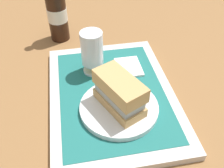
{
  "coord_description": "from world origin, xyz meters",
  "views": [
    {
      "loc": [
        -0.47,
        0.09,
        0.49
      ],
      "look_at": [
        0.0,
        0.0,
        0.05
      ],
      "focal_mm": 41.21,
      "sensor_mm": 36.0,
      "label": 1
    }
  ],
  "objects_px": {
    "beer_glass": "(92,51)",
    "beer_bottle": "(57,10)",
    "sandwich": "(119,92)",
    "plate": "(119,108)"
  },
  "relations": [
    {
      "from": "beer_glass",
      "to": "sandwich",
      "type": "bearing_deg",
      "value": -165.25
    },
    {
      "from": "sandwich",
      "to": "beer_bottle",
      "type": "relative_size",
      "value": 0.54
    },
    {
      "from": "plate",
      "to": "beer_glass",
      "type": "bearing_deg",
      "value": 14.97
    },
    {
      "from": "plate",
      "to": "beer_bottle",
      "type": "height_order",
      "value": "beer_bottle"
    },
    {
      "from": "beer_bottle",
      "to": "sandwich",
      "type": "bearing_deg",
      "value": -161.55
    },
    {
      "from": "sandwich",
      "to": "beer_glass",
      "type": "xyz_separation_m",
      "value": [
        0.16,
        0.04,
        0.01
      ]
    },
    {
      "from": "sandwich",
      "to": "beer_glass",
      "type": "distance_m",
      "value": 0.16
    },
    {
      "from": "sandwich",
      "to": "beer_bottle",
      "type": "height_order",
      "value": "beer_bottle"
    },
    {
      "from": "beer_glass",
      "to": "beer_bottle",
      "type": "relative_size",
      "value": 0.47
    },
    {
      "from": "plate",
      "to": "beer_bottle",
      "type": "relative_size",
      "value": 0.71
    }
  ]
}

